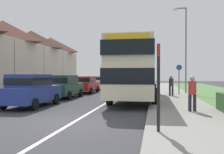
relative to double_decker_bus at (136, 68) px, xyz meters
The scene contains 14 objects.
ground_plane 8.83m from the double_decker_bus, 101.06° to the right, with size 120.00×120.00×0.00m, color #38383D.
lane_marking_centre 2.73m from the double_decker_bus, 166.09° to the right, with size 0.14×60.00×0.01m, color silver.
pavement_near_side 4.08m from the double_decker_bus, 43.28° to the right, with size 3.20×68.00×0.12m, color gray.
double_decker_bus is the anchor object (origin of this frame).
parked_car_blue 7.03m from the double_decker_bus, 139.29° to the right, with size 1.87×4.21×1.74m.
parked_car_dark_green 5.49m from the double_decker_bus, behind, with size 1.90×4.27×1.69m.
parked_car_red 7.69m from the double_decker_bus, 132.98° to the left, with size 1.94×4.15×1.57m.
parked_car_white 12.19m from the double_decker_bus, 115.08° to the left, with size 1.90×4.27×1.61m.
pedestrian_at_stop 6.32m from the double_decker_bus, 62.32° to the right, with size 0.34×0.34×1.67m.
pedestrian_walking_away 3.64m from the double_decker_bus, 43.51° to the left, with size 0.34×0.34×1.67m.
bus_stop_sign 9.75m from the double_decker_bus, 81.98° to the right, with size 0.09×0.52×2.60m.
cycle_route_sign 4.91m from the double_decker_bus, 48.76° to the left, with size 0.44×0.08×2.52m.
street_lamp_mid 6.72m from the double_decker_bus, 53.38° to the left, with size 1.14×0.20×7.47m.
house_terrace_far_side 18.02m from the double_decker_bus, 145.28° to the left, with size 6.54×24.32×7.52m.
Camera 1 is at (2.88, -8.28, 1.73)m, focal length 39.41 mm.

